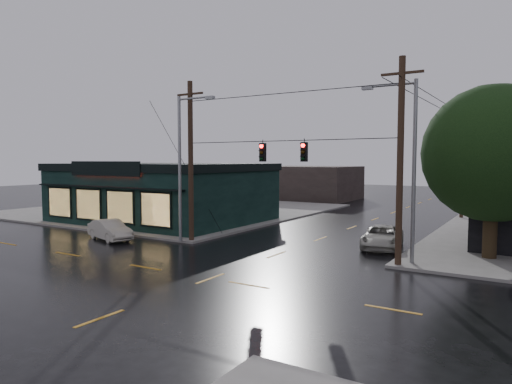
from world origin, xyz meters
The scene contains 15 objects.
ground_plane centered at (0.00, 0.00, 0.00)m, with size 160.00×160.00×0.00m, color black.
sidewalk_nw centered at (-20.00, 20.00, 0.07)m, with size 28.00×28.00×0.15m, color slate.
pizza_shop centered at (-15.00, 12.94, 2.56)m, with size 16.30×12.34×4.90m.
corner_tree centered at (10.15, 10.52, 5.56)m, with size 7.05×7.05×8.95m.
utility_pole_nw centered at (-6.50, 6.50, 0.00)m, with size 2.00×0.32×10.15m, color #312415, non-canonical shape.
utility_pole_ne centered at (6.50, 6.50, 0.00)m, with size 2.00×0.32×10.15m, color #312415, non-canonical shape.
utility_pole_far_a centered at (6.50, 28.00, 0.00)m, with size 2.00×0.32×9.65m, color #312415, non-canonical shape.
utility_pole_far_b centered at (6.50, 48.00, 0.00)m, with size 2.00×0.32×9.15m, color #312415, non-canonical shape.
utility_pole_far_c centered at (6.50, 68.00, 0.00)m, with size 2.00×0.32×9.15m, color #312415, non-canonical shape.
span_signal_assembly centered at (0.10, 6.50, 5.70)m, with size 13.00×0.48×1.23m.
streetlight_nw centered at (-6.80, 5.80, 0.00)m, with size 5.40×0.30×9.15m, color gray, non-canonical shape.
streetlight_ne centered at (7.00, 7.20, 0.00)m, with size 5.40×0.30×9.15m, color gray, non-canonical shape.
bg_building_west centered at (-14.00, 40.00, 2.20)m, with size 12.00×10.00×4.40m, color #2E2421.
sedan_cream centered at (-11.54, 4.30, 0.67)m, with size 1.42×4.06×1.34m, color #B8B2A1.
suv_silver centered at (4.42, 11.00, 0.66)m, with size 2.20×4.77×1.33m, color #ACAB9F.
Camera 1 is at (12.15, -15.81, 5.23)m, focal length 32.00 mm.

